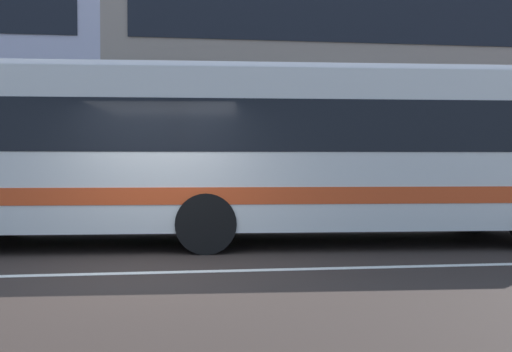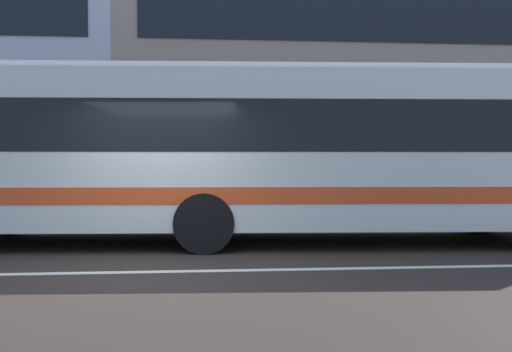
# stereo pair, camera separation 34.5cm
# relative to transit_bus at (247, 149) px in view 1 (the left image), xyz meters

# --- Properties ---
(ground_plane) EXTENTS (160.00, 160.00, 0.00)m
(ground_plane) POSITION_rel_transit_bus_xyz_m (-1.58, -2.62, -1.75)
(ground_plane) COLOR #312722
(lane_centre_line) EXTENTS (60.00, 0.16, 0.01)m
(lane_centre_line) POSITION_rel_transit_bus_xyz_m (-1.58, -2.62, -1.75)
(lane_centre_line) COLOR silver
(lane_centre_line) RESTS_ON ground_plane
(hedge_row_far) EXTENTS (21.95, 1.10, 0.93)m
(hedge_row_far) POSITION_rel_transit_bus_xyz_m (-5.15, 4.00, -1.29)
(hedge_row_far) COLOR #2D5323
(hedge_row_far) RESTS_ON ground_plane
(apartment_block_right) EXTENTS (22.56, 11.45, 11.95)m
(apartment_block_right) POSITION_rel_transit_bus_xyz_m (7.25, 14.46, 4.22)
(apartment_block_right) COLOR tan
(apartment_block_right) RESTS_ON ground_plane
(transit_bus) EXTENTS (12.04, 3.23, 3.18)m
(transit_bus) POSITION_rel_transit_bus_xyz_m (0.00, 0.00, 0.00)
(transit_bus) COLOR silver
(transit_bus) RESTS_ON ground_plane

